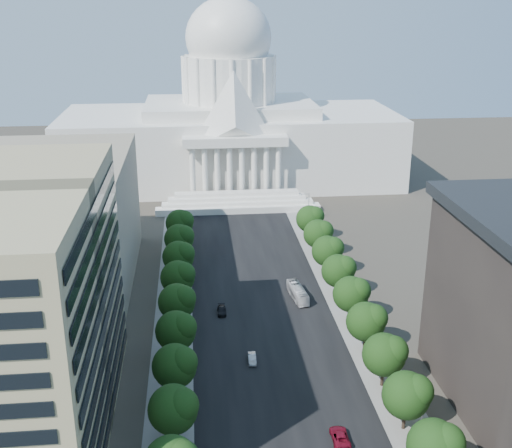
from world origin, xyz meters
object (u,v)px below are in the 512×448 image
object	(u,v)px
city_bus	(298,292)
car_silver	(252,359)
car_dark_b	(222,311)
car_red	(340,437)

from	to	relation	value
city_bus	car_silver	bearing A→B (deg)	-123.82
car_silver	city_bus	xyz separation A→B (m)	(12.77, 25.57, 0.78)
city_bus	car_dark_b	bearing A→B (deg)	-169.52
car_silver	car_red	xyz separation A→B (m)	(11.30, -23.90, 0.09)
car_silver	car_dark_b	xyz separation A→B (m)	(-4.68, 19.98, -0.02)
car_silver	car_dark_b	distance (m)	20.52
car_dark_b	car_red	bearing A→B (deg)	-69.70
car_dark_b	car_silver	bearing A→B (deg)	-76.52
city_bus	car_red	bearing A→B (deg)	-98.98
car_red	city_bus	xyz separation A→B (m)	(1.47, 49.48, 0.69)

